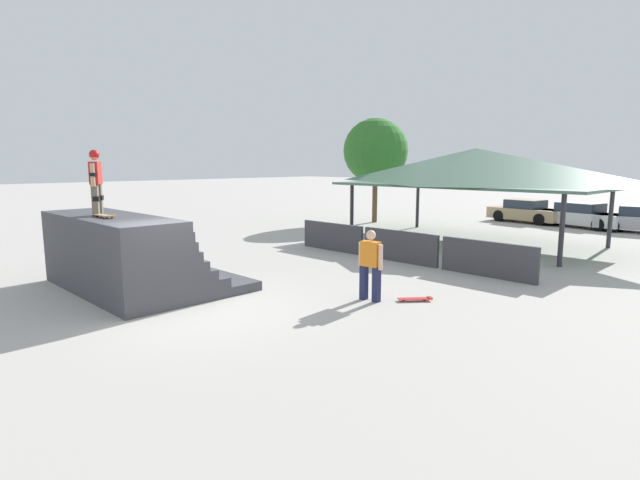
{
  "coord_description": "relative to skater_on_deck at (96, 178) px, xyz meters",
  "views": [
    {
      "loc": [
        9.93,
        -5.47,
        3.31
      ],
      "look_at": [
        -0.23,
        4.59,
        1.09
      ],
      "focal_mm": 28.0,
      "sensor_mm": 36.0,
      "label": 1
    }
  ],
  "objects": [
    {
      "name": "ground_plane",
      "position": [
        2.97,
        0.62,
        -2.93
      ],
      "size": [
        160.0,
        160.0,
        0.0
      ],
      "primitive_type": "plane",
      "color": "#ADA8A0"
    },
    {
      "name": "quarter_pipe_ramp",
      "position": [
        0.2,
        0.56,
        -2.08
      ],
      "size": [
        5.21,
        3.66,
        1.98
      ],
      "color": "#424247",
      "rests_on": "ground"
    },
    {
      "name": "skater_on_deck",
      "position": [
        0.0,
        0.0,
        0.0
      ],
      "size": [
        0.66,
        0.53,
        1.65
      ],
      "rotation": [
        0.0,
        0.0,
        -0.61
      ],
      "color": "#6B6051",
      "rests_on": "quarter_pipe_ramp"
    },
    {
      "name": "skateboard_on_deck",
      "position": [
        0.59,
        -0.07,
        -0.89
      ],
      "size": [
        0.87,
        0.29,
        0.09
      ],
      "rotation": [
        0.0,
        0.0,
        0.11
      ],
      "color": "red",
      "rests_on": "quarter_pipe_ramp"
    },
    {
      "name": "bystander_walking",
      "position": [
        5.42,
        4.25,
        -1.97
      ],
      "size": [
        0.69,
        0.26,
        1.72
      ],
      "rotation": [
        0.0,
        0.0,
        3.21
      ],
      "color": "#1E2347",
      "rests_on": "ground"
    },
    {
      "name": "skateboard_on_ground",
      "position": [
        6.24,
        5.01,
        -2.87
      ],
      "size": [
        0.68,
        0.77,
        0.09
      ],
      "rotation": [
        0.0,
        0.0,
        0.88
      ],
      "color": "red",
      "rests_on": "ground"
    },
    {
      "name": "barrier_fence",
      "position": [
        3.06,
        8.67,
        -2.4
      ],
      "size": [
        9.26,
        0.12,
        1.05
      ],
      "color": "#3D3D42",
      "rests_on": "ground"
    },
    {
      "name": "pavilion_shelter",
      "position": [
        2.69,
        14.21,
        0.19
      ],
      "size": [
        10.51,
        5.98,
        3.89
      ],
      "color": "#2D2D33",
      "rests_on": "ground"
    },
    {
      "name": "tree_beside_pavilion",
      "position": [
        -4.75,
        16.94,
        1.02
      ],
      "size": [
        3.55,
        3.55,
        5.74
      ],
      "color": "brown",
      "rests_on": "ground"
    },
    {
      "name": "parked_car_tan",
      "position": [
        1.27,
        22.94,
        -2.32
      ],
      "size": [
        4.19,
        2.24,
        1.27
      ],
      "rotation": [
        0.0,
        0.0,
        -0.13
      ],
      "color": "tan",
      "rests_on": "ground"
    },
    {
      "name": "parked_car_white",
      "position": [
        4.17,
        22.83,
        -2.32
      ],
      "size": [
        4.57,
        2.59,
        1.27
      ],
      "rotation": [
        0.0,
        0.0,
        -0.2
      ],
      "color": "silver",
      "rests_on": "ground"
    }
  ]
}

